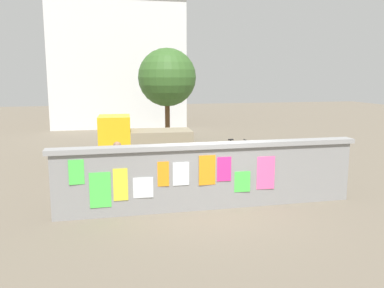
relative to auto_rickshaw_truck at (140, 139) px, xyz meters
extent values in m
plane|color=#6B6051|center=(1.17, 1.94, -0.90)|extent=(60.00, 60.00, 0.00)
cube|color=gray|center=(1.17, -6.06, -0.11)|extent=(7.74, 0.30, 1.58)
cube|color=gray|center=(1.17, -6.06, 0.74)|extent=(7.94, 0.42, 0.12)
cube|color=#4CD84C|center=(-2.09, -6.22, 0.26)|extent=(0.35, 0.03, 0.59)
cube|color=#4CD84C|center=(-1.56, -6.22, -0.20)|extent=(0.50, 0.02, 0.86)
cube|color=yellow|center=(-1.08, -6.22, -0.09)|extent=(0.35, 0.02, 0.79)
cube|color=silver|center=(-0.55, -6.22, -0.20)|extent=(0.49, 0.03, 0.51)
cube|color=orange|center=(-0.05, -6.22, 0.11)|extent=(0.28, 0.03, 0.62)
cube|color=silver|center=(0.39, -6.22, 0.09)|extent=(0.41, 0.01, 0.58)
cube|color=orange|center=(1.06, -6.22, 0.15)|extent=(0.43, 0.03, 0.76)
cube|color=#F42D8C|center=(1.50, -6.22, 0.15)|extent=(0.37, 0.02, 0.62)
cube|color=#4CD84C|center=(1.99, -6.22, -0.21)|extent=(0.42, 0.03, 0.54)
cube|color=#F9599E|center=(2.63, -6.22, -0.01)|extent=(0.48, 0.03, 0.87)
cylinder|color=black|center=(-1.13, -0.58, -0.55)|extent=(0.71, 0.24, 0.70)
cylinder|color=black|center=(-1.05, 0.72, -0.55)|extent=(0.71, 0.24, 0.70)
cylinder|color=black|center=(1.37, -0.74, -0.55)|extent=(0.71, 0.24, 0.70)
cylinder|color=black|center=(1.44, 0.56, -0.55)|extent=(0.71, 0.24, 0.70)
cube|color=gold|center=(-0.99, 0.06, 0.20)|extent=(1.29, 1.57, 1.50)
cube|color=gray|center=(0.81, -0.05, -0.10)|extent=(2.49, 1.64, 0.90)
cylinder|color=black|center=(2.77, -3.43, -0.60)|extent=(0.61, 0.14, 0.60)
cylinder|color=black|center=(4.06, -3.34, -0.60)|extent=(0.61, 0.16, 0.60)
cube|color=gold|center=(3.42, -3.38, -0.32)|extent=(1.01, 0.31, 0.32)
cube|color=black|center=(3.62, -3.37, -0.14)|extent=(0.57, 0.26, 0.10)
cube|color=#262626|center=(2.87, -3.42, -0.05)|extent=(0.08, 0.56, 0.03)
cylinder|color=black|center=(4.07, -0.99, -0.57)|extent=(0.66, 0.06, 0.66)
cylinder|color=black|center=(3.02, -1.03, -0.57)|extent=(0.66, 0.06, 0.66)
cube|color=black|center=(3.55, -1.01, -0.39)|extent=(0.95, 0.07, 0.06)
cylinder|color=black|center=(3.40, -1.02, -0.17)|extent=(0.03, 0.03, 0.40)
cube|color=black|center=(3.40, -1.02, 0.03)|extent=(0.20, 0.09, 0.05)
cube|color=black|center=(4.02, -1.00, -0.02)|extent=(0.05, 0.44, 0.03)
cylinder|color=black|center=(1.83, -4.66, -0.57)|extent=(0.66, 0.11, 0.66)
cylinder|color=black|center=(0.79, -4.77, -0.57)|extent=(0.66, 0.11, 0.66)
cube|color=#197233|center=(1.31, -4.71, -0.39)|extent=(0.95, 0.15, 0.06)
cylinder|color=#197233|center=(1.16, -4.73, -0.17)|extent=(0.03, 0.03, 0.40)
cube|color=black|center=(1.16, -4.73, 0.03)|extent=(0.21, 0.10, 0.05)
cube|color=black|center=(1.78, -4.66, -0.02)|extent=(0.09, 0.44, 0.03)
cylinder|color=yellow|center=(-1.17, -4.82, -0.50)|extent=(0.12, 0.12, 0.80)
cylinder|color=yellow|center=(-1.00, -4.78, -0.50)|extent=(0.12, 0.12, 0.80)
cylinder|color=yellow|center=(-1.08, -4.80, 0.20)|extent=(0.40, 0.40, 0.60)
sphere|color=#8C664C|center=(-1.08, -4.80, 0.61)|extent=(0.22, 0.22, 0.22)
cylinder|color=brown|center=(1.99, 5.57, 0.21)|extent=(0.26, 0.26, 2.22)
sphere|color=#345E26|center=(1.99, 5.57, 2.39)|extent=(3.07, 3.07, 3.07)
cube|color=silver|center=(-0.27, 13.61, 3.19)|extent=(8.62, 6.88, 8.18)
cube|color=silver|center=(-0.27, 13.61, 7.53)|extent=(8.92, 7.18, 0.50)
camera|label=1|loc=(-1.47, -15.66, 2.48)|focal=37.55mm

